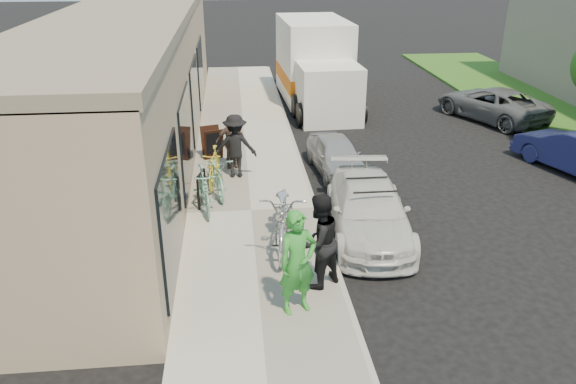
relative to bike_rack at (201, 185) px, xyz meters
name	(u,v)px	position (x,y,z in m)	size (l,w,h in m)	color
ground	(362,280)	(3.15, -3.40, -0.66)	(120.00, 120.00, 0.00)	black
sidewalk	(251,213)	(1.15, -0.40, -0.59)	(3.00, 34.00, 0.15)	#B7B3A5
curb	(316,210)	(2.70, -0.40, -0.60)	(0.12, 34.00, 0.13)	#A49F96
storefront	(134,83)	(-2.09, 4.59, 1.46)	(3.60, 20.00, 4.22)	tan
bike_rack	(201,185)	(0.00, 0.00, 0.00)	(0.20, 0.59, 0.85)	black
sandwich_board	(212,143)	(0.18, 3.24, -0.04)	(0.70, 0.70, 0.92)	black
sedan_white	(369,210)	(3.69, -1.54, -0.08)	(2.00, 4.16, 1.21)	silver
sedan_silver	(336,155)	(3.64, 2.15, -0.15)	(1.21, 3.01, 1.02)	#AAAAAF
moving_truck	(316,68)	(4.15, 9.71, 0.77)	(2.70, 6.64, 3.22)	white
far_car_gray	(492,104)	(10.21, 6.76, -0.07)	(1.96, 4.26, 1.18)	#55585A
tandem_bike	(284,216)	(1.76, -2.13, 0.16)	(0.89, 2.56, 1.34)	silver
woman_rider	(298,263)	(1.78, -4.43, 0.42)	(0.68, 0.45, 1.86)	green
man_standing	(319,241)	(2.25, -3.68, 0.39)	(0.87, 0.68, 1.80)	black
cruiser_bike_a	(204,189)	(0.07, -0.25, 0.00)	(0.48, 1.71, 1.03)	#7CB9A1
cruiser_bike_b	(216,174)	(0.34, 0.74, -0.01)	(0.67, 1.92, 1.01)	#7CB9A1
cruiser_bike_c	(214,167)	(0.27, 1.23, -0.02)	(0.46, 1.63, 0.98)	yellow
bystander_a	(235,146)	(0.84, 1.78, 0.34)	(1.11, 0.64, 1.71)	black
bystander_b	(231,142)	(0.72, 2.48, 0.23)	(0.86, 0.36, 1.48)	brown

